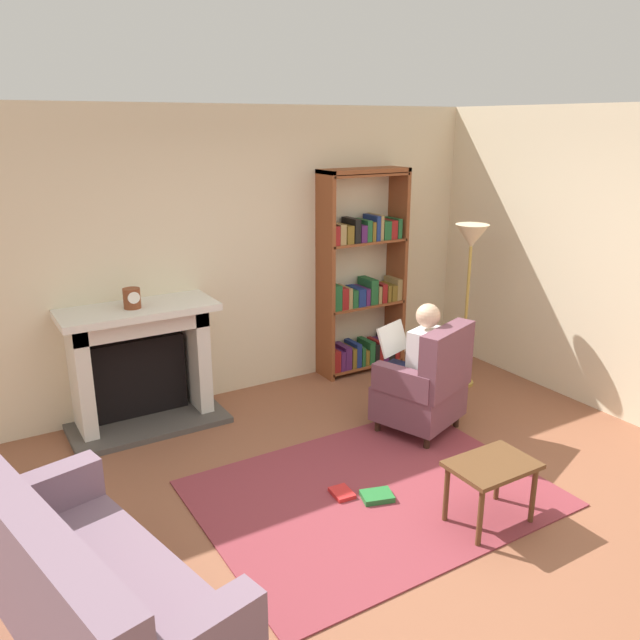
% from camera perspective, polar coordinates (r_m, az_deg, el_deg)
% --- Properties ---
extents(ground, '(14.00, 14.00, 0.00)m').
position_cam_1_polar(ground, '(4.51, 7.14, -17.08)').
color(ground, brown).
extents(back_wall, '(5.60, 0.10, 2.70)m').
position_cam_1_polar(back_wall, '(6.04, -7.51, 5.87)').
color(back_wall, beige).
rests_on(back_wall, ground).
extents(side_wall_right, '(0.10, 5.20, 2.70)m').
position_cam_1_polar(side_wall_right, '(6.60, 19.16, 6.05)').
color(side_wall_right, beige).
rests_on(side_wall_right, ground).
extents(area_rug, '(2.40, 1.80, 0.01)m').
position_cam_1_polar(area_rug, '(4.71, 4.81, -15.31)').
color(area_rug, brown).
rests_on(area_rug, ground).
extents(fireplace, '(1.32, 0.64, 1.08)m').
position_cam_1_polar(fireplace, '(5.69, -15.93, -3.55)').
color(fireplace, '#4C4742').
rests_on(fireplace, ground).
extents(mantel_clock, '(0.14, 0.14, 0.17)m').
position_cam_1_polar(mantel_clock, '(5.41, -16.60, 1.89)').
color(mantel_clock, brown).
rests_on(mantel_clock, fireplace).
extents(bookshelf, '(0.93, 0.32, 2.11)m').
position_cam_1_polar(bookshelf, '(6.56, 3.85, 3.48)').
color(bookshelf, brown).
rests_on(bookshelf, ground).
extents(armchair_reading, '(0.81, 0.80, 0.97)m').
position_cam_1_polar(armchair_reading, '(5.42, 9.55, -5.87)').
color(armchair_reading, '#331E14').
rests_on(armchair_reading, ground).
extents(seated_reader, '(0.48, 0.59, 1.14)m').
position_cam_1_polar(seated_reader, '(5.40, 8.58, -3.66)').
color(seated_reader, white).
rests_on(seated_reader, ground).
extents(sofa_floral, '(1.08, 1.82, 0.85)m').
position_cam_1_polar(sofa_floral, '(3.56, -19.75, -22.54)').
color(sofa_floral, slate).
rests_on(sofa_floral, ground).
extents(side_table, '(0.56, 0.39, 0.44)m').
position_cam_1_polar(side_table, '(4.36, 15.22, -13.12)').
color(side_table, brown).
rests_on(side_table, ground).
extents(scattered_books, '(0.39, 0.37, 0.04)m').
position_cam_1_polar(scattered_books, '(4.64, 4.08, -15.47)').
color(scattered_books, red).
rests_on(scattered_books, area_rug).
extents(floor_lamp, '(0.32, 0.32, 1.62)m').
position_cam_1_polar(floor_lamp, '(6.22, 13.43, 6.11)').
color(floor_lamp, '#B7933F').
rests_on(floor_lamp, ground).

